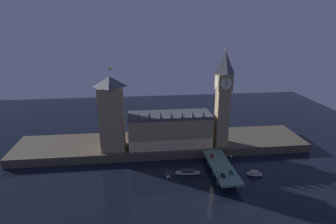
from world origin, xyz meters
TOP-DOWN VIEW (x-y plane):
  - ground_plane at (0.00, 0.00)m, footprint 400.00×400.00m
  - embankment at (0.00, 39.00)m, footprint 220.00×42.00m
  - parliament_hall at (4.84, 31.65)m, footprint 60.28×22.70m
  - clock_tower at (42.11, 25.85)m, footprint 10.76×10.87m
  - victoria_tower at (-36.42, 29.83)m, footprint 16.99×16.99m
  - bridge at (33.73, -5.00)m, footprint 13.53×46.00m
  - car_northbound_lead at (30.76, 6.83)m, footprint 1.90×4.28m
  - car_northbound_trail at (30.76, -18.01)m, footprint 2.12×3.88m
  - car_southbound_lead at (36.71, -15.54)m, footprint 1.85×3.81m
  - pedestrian_near_rail at (27.78, -20.24)m, footprint 0.38×0.38m
  - pedestrian_mid_walk at (39.68, -1.08)m, footprint 0.38×0.38m
  - pedestrian_far_rail at (27.78, 6.19)m, footprint 0.38×0.38m
  - street_lamp_near at (27.38, -19.72)m, footprint 1.34×0.60m
  - street_lamp_mid at (40.08, -5.00)m, footprint 1.34×0.60m
  - street_lamp_far at (27.38, 9.72)m, footprint 1.34×0.60m
  - boat_upstream at (12.39, -3.16)m, footprint 17.52×5.71m
  - boat_downstream at (54.52, -9.49)m, footprint 10.81×6.29m

SIDE VIEW (x-z plane):
  - ground_plane at x=0.00m, z-range 0.00..0.00m
  - boat_downstream at x=54.52m, z-range -0.45..2.89m
  - boat_upstream at x=12.39m, z-range -0.47..3.00m
  - embankment at x=0.00m, z-range 0.00..6.19m
  - bridge at x=33.73m, z-range 1.25..7.56m
  - car_southbound_lead at x=36.71m, z-range 6.26..7.68m
  - car_northbound_lead at x=30.76m, z-range 6.27..7.72m
  - car_northbound_trail at x=30.76m, z-range 6.26..7.77m
  - pedestrian_far_rail at x=27.78m, z-range 6.36..8.10m
  - pedestrian_mid_walk at x=39.68m, z-range 6.37..8.12m
  - pedestrian_near_rail at x=27.78m, z-range 6.37..8.16m
  - street_lamp_near at x=27.38m, z-range 7.06..12.97m
  - street_lamp_far at x=27.38m, z-range 7.08..13.16m
  - street_lamp_mid at x=40.08m, z-range 7.14..13.77m
  - parliament_hall at x=4.84m, z-range 3.79..32.49m
  - victoria_tower at x=-36.42m, z-range 3.31..61.97m
  - clock_tower at x=42.11m, z-range 8.31..78.89m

